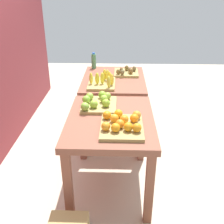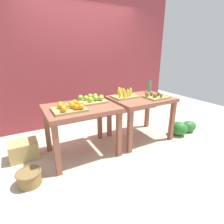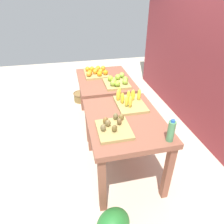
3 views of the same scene
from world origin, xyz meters
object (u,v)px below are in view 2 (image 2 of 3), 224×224
at_px(kiwi_bin, 155,96).
at_px(cardboard_produce_box, 24,150).
at_px(display_table_left, 81,114).
at_px(banana_crate, 125,95).
at_px(orange_bin, 70,107).
at_px(display_table_right, 141,104).
at_px(water_bottle, 150,86).
at_px(watermelon_pile, 183,128).
at_px(wicker_basket, 29,177).
at_px(apple_bin, 93,99).

xyz_separation_m(kiwi_bin, cardboard_produce_box, (-2.12, 0.46, -0.68)).
height_order(display_table_left, banana_crate, banana_crate).
bearing_deg(banana_crate, orange_bin, -167.58).
bearing_deg(display_table_right, water_bottle, 34.10).
bearing_deg(orange_bin, watermelon_pile, -4.94).
relative_size(kiwi_bin, wicker_basket, 1.21).
relative_size(banana_crate, kiwi_bin, 1.22).
height_order(water_bottle, wicker_basket, water_bottle).
xyz_separation_m(display_table_left, water_bottle, (1.56, 0.30, 0.22)).
bearing_deg(display_table_right, banana_crate, 154.42).
xyz_separation_m(orange_bin, water_bottle, (1.75, 0.40, 0.06)).
height_order(banana_crate, wicker_basket, banana_crate).
relative_size(banana_crate, water_bottle, 1.96).
xyz_separation_m(orange_bin, wicker_basket, (-0.63, -0.25, -0.73)).
distance_m(display_table_right, water_bottle, 0.57).
relative_size(display_table_left, apple_bin, 2.52).
bearing_deg(watermelon_pile, apple_bin, 166.12).
bearing_deg(orange_bin, wicker_basket, -158.57).
xyz_separation_m(water_bottle, cardboard_produce_box, (-2.39, 0.00, -0.75)).
xyz_separation_m(banana_crate, water_bottle, (0.70, 0.17, 0.06)).
distance_m(water_bottle, watermelon_pile, 1.05).
bearing_deg(wicker_basket, kiwi_bin, 5.03).
bearing_deg(kiwi_bin, apple_bin, 164.05).
bearing_deg(cardboard_produce_box, kiwi_bin, -12.32).
bearing_deg(wicker_basket, watermelon_pile, 1.22).
bearing_deg(display_table_left, apple_bin, 27.97).
bearing_deg(apple_bin, cardboard_produce_box, 171.28).
distance_m(display_table_left, apple_bin, 0.33).
bearing_deg(banana_crate, apple_bin, 179.32).
bearing_deg(watermelon_pile, display_table_right, 161.12).
bearing_deg(orange_bin, apple_bin, 28.17).
xyz_separation_m(display_table_left, banana_crate, (0.86, 0.13, 0.16)).
bearing_deg(cardboard_produce_box, apple_bin, -8.72).
height_order(banana_crate, watermelon_pile, banana_crate).
relative_size(watermelon_pile, wicker_basket, 2.31).
xyz_separation_m(display_table_left, display_table_right, (1.12, 0.00, 0.00)).
xyz_separation_m(display_table_left, apple_bin, (0.25, 0.13, 0.16)).
distance_m(display_table_right, apple_bin, 0.89).
bearing_deg(display_table_right, apple_bin, 171.23).
bearing_deg(display_table_left, cardboard_produce_box, 160.13).
height_order(display_table_left, orange_bin, orange_bin).
xyz_separation_m(kiwi_bin, watermelon_pile, (0.68, -0.13, -0.69)).
height_order(watermelon_pile, cardboard_produce_box, same).
height_order(orange_bin, wicker_basket, orange_bin).
xyz_separation_m(display_table_right, kiwi_bin, (0.17, -0.16, 0.15)).
bearing_deg(apple_bin, kiwi_bin, -15.95).
height_order(display_table_left, cardboard_produce_box, display_table_left).
height_order(kiwi_bin, water_bottle, water_bottle).
xyz_separation_m(banana_crate, cardboard_produce_box, (-1.69, 0.17, -0.69)).
relative_size(display_table_right, banana_crate, 2.36).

